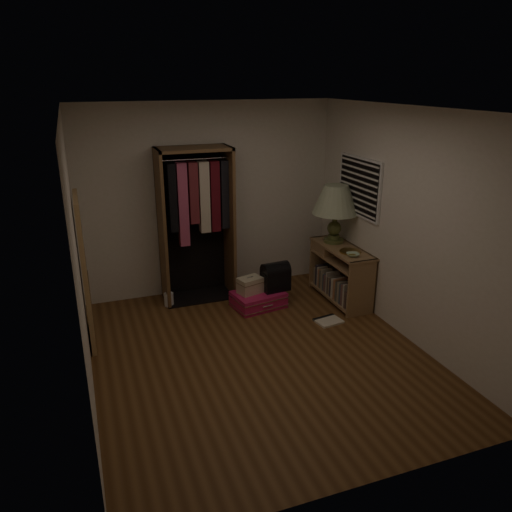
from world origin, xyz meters
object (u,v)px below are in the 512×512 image
object	(u,v)px
console_bookshelf	(339,272)
train_case	(250,285)
black_bag	(275,276)
white_jug	(169,299)
floor_mirror	(85,271)
pink_suitcase	(258,299)
table_lamp	(336,201)
open_wardrobe	(197,211)

from	to	relation	value
console_bookshelf	train_case	world-z (taller)	console_bookshelf
console_bookshelf	black_bag	world-z (taller)	console_bookshelf
train_case	white_jug	xyz separation A→B (m)	(-1.01, 0.40, -0.22)
floor_mirror	white_jug	bearing A→B (deg)	30.84
pink_suitcase	white_jug	xyz separation A→B (m)	(-1.11, 0.43, -0.01)
floor_mirror	black_bag	world-z (taller)	floor_mirror
white_jug	black_bag	bearing A→B (deg)	-17.40
table_lamp	white_jug	world-z (taller)	table_lamp
pink_suitcase	table_lamp	xyz separation A→B (m)	(1.13, 0.08, 1.22)
console_bookshelf	table_lamp	distance (m)	0.96
train_case	table_lamp	size ratio (longest dim) A/B	0.46
console_bookshelf	open_wardrobe	size ratio (longest dim) A/B	0.55
black_bag	floor_mirror	bearing A→B (deg)	179.11
pink_suitcase	table_lamp	world-z (taller)	table_lamp
floor_mirror	train_case	distance (m)	2.09
pink_suitcase	black_bag	distance (m)	0.39
train_case	table_lamp	bearing A→B (deg)	-13.55
train_case	table_lamp	world-z (taller)	table_lamp
pink_suitcase	white_jug	distance (m)	1.19
open_wardrobe	pink_suitcase	xyz separation A→B (m)	(0.64, -0.60, -1.11)
table_lamp	white_jug	bearing A→B (deg)	171.10
white_jug	console_bookshelf	bearing A→B (deg)	-14.04
open_wardrobe	table_lamp	bearing A→B (deg)	-16.42
open_wardrobe	table_lamp	xyz separation A→B (m)	(1.77, -0.52, 0.11)
train_case	black_bag	xyz separation A→B (m)	(0.35, -0.02, 0.09)
open_wardrobe	black_bag	bearing A→B (deg)	-33.92
black_bag	white_jug	world-z (taller)	black_bag
black_bag	table_lamp	world-z (taller)	table_lamp
console_bookshelf	train_case	size ratio (longest dim) A/B	3.13
open_wardrobe	console_bookshelf	bearing A→B (deg)	-22.45
open_wardrobe	floor_mirror	world-z (taller)	open_wardrobe
pink_suitcase	black_bag	bearing A→B (deg)	-7.56
floor_mirror	train_case	world-z (taller)	floor_mirror
console_bookshelf	table_lamp	bearing A→B (deg)	88.86
open_wardrobe	floor_mirror	size ratio (longest dim) A/B	1.21
console_bookshelf	train_case	distance (m)	1.24
train_case	white_jug	distance (m)	1.10
console_bookshelf	pink_suitcase	distance (m)	1.17
floor_mirror	white_jug	world-z (taller)	floor_mirror
train_case	pink_suitcase	bearing A→B (deg)	-32.33
floor_mirror	table_lamp	bearing A→B (deg)	4.40
train_case	black_bag	distance (m)	0.36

